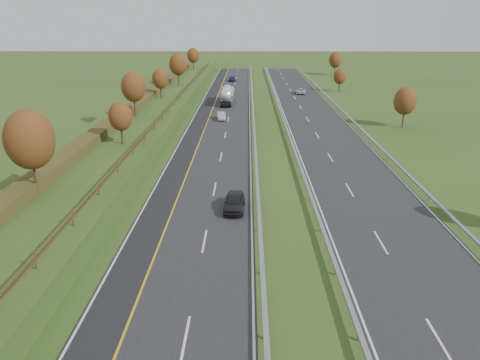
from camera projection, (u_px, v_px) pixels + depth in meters
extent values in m
plane|color=#304C1B|center=(271.00, 142.00, 67.39)|extent=(400.00, 400.00, 0.00)
cube|color=black|center=(217.00, 134.00, 72.23)|extent=(10.50, 200.00, 0.04)
cube|color=black|center=(324.00, 134.00, 71.98)|extent=(10.50, 200.00, 0.04)
cube|color=black|center=(193.00, 133.00, 72.29)|extent=(3.00, 200.00, 0.04)
cube|color=silver|center=(185.00, 133.00, 72.30)|extent=(0.15, 200.00, 0.01)
cube|color=gold|center=(203.00, 133.00, 72.25)|extent=(0.15, 200.00, 0.01)
cube|color=silver|center=(250.00, 133.00, 72.14)|extent=(0.15, 200.00, 0.01)
cube|color=silver|center=(292.00, 134.00, 72.05)|extent=(0.15, 200.00, 0.01)
cube|color=silver|center=(357.00, 134.00, 71.89)|extent=(0.15, 200.00, 0.01)
cube|color=silver|center=(185.00, 338.00, 25.89)|extent=(0.15, 4.00, 0.01)
cube|color=silver|center=(439.00, 341.00, 25.67)|extent=(0.15, 4.00, 0.01)
cube|color=silver|center=(204.00, 241.00, 37.23)|extent=(0.15, 4.00, 0.01)
cube|color=silver|center=(381.00, 242.00, 37.02)|extent=(0.15, 4.00, 0.01)
cube|color=silver|center=(215.00, 189.00, 48.57)|extent=(0.15, 4.00, 0.01)
cube|color=silver|center=(350.00, 190.00, 48.36)|extent=(0.15, 4.00, 0.01)
cube|color=silver|center=(221.00, 157.00, 59.91)|extent=(0.15, 4.00, 0.01)
cube|color=silver|center=(330.00, 157.00, 59.70)|extent=(0.15, 4.00, 0.01)
cube|color=silver|center=(225.00, 135.00, 71.26)|extent=(0.15, 4.00, 0.01)
cube|color=silver|center=(317.00, 135.00, 71.04)|extent=(0.15, 4.00, 0.01)
cube|color=silver|center=(228.00, 119.00, 82.60)|extent=(0.15, 4.00, 0.01)
cube|color=silver|center=(308.00, 119.00, 82.39)|extent=(0.15, 4.00, 0.01)
cube|color=silver|center=(231.00, 107.00, 93.94)|extent=(0.15, 4.00, 0.01)
cube|color=silver|center=(300.00, 107.00, 93.73)|extent=(0.15, 4.00, 0.01)
cube|color=silver|center=(233.00, 97.00, 105.28)|extent=(0.15, 4.00, 0.01)
cube|color=silver|center=(295.00, 98.00, 105.07)|extent=(0.15, 4.00, 0.01)
cube|color=silver|center=(234.00, 90.00, 116.62)|extent=(0.15, 4.00, 0.01)
cube|color=silver|center=(290.00, 90.00, 116.41)|extent=(0.15, 4.00, 0.01)
cube|color=silver|center=(235.00, 84.00, 127.97)|extent=(0.15, 4.00, 0.01)
cube|color=silver|center=(286.00, 84.00, 127.76)|extent=(0.15, 4.00, 0.01)
cube|color=silver|center=(236.00, 78.00, 139.31)|extent=(0.15, 4.00, 0.01)
cube|color=silver|center=(283.00, 78.00, 139.10)|extent=(0.15, 4.00, 0.01)
cube|color=silver|center=(237.00, 74.00, 150.65)|extent=(0.15, 4.00, 0.01)
cube|color=silver|center=(281.00, 74.00, 150.44)|extent=(0.15, 4.00, 0.01)
cube|color=silver|center=(238.00, 70.00, 161.99)|extent=(0.15, 4.00, 0.01)
cube|color=silver|center=(278.00, 70.00, 161.78)|extent=(0.15, 4.00, 0.01)
cube|color=#304C1B|center=(133.00, 127.00, 72.11)|extent=(12.00, 200.00, 2.00)
cube|color=#3A3C18|center=(120.00, 117.00, 71.63)|extent=(2.20, 180.00, 1.10)
cube|color=#422B19|center=(162.00, 117.00, 71.53)|extent=(0.08, 184.00, 0.10)
cube|color=#422B19|center=(162.00, 115.00, 71.40)|extent=(0.08, 184.00, 0.10)
cube|color=#422B19|center=(35.00, 261.00, 28.98)|extent=(0.12, 0.12, 1.20)
cube|color=#422B19|center=(72.00, 218.00, 35.13)|extent=(0.12, 0.12, 1.20)
cube|color=#422B19|center=(99.00, 189.00, 41.27)|extent=(0.12, 0.12, 1.20)
cube|color=#422B19|center=(118.00, 167.00, 47.41)|extent=(0.12, 0.12, 1.20)
cube|color=#422B19|center=(133.00, 150.00, 53.56)|extent=(0.12, 0.12, 1.20)
cube|color=#422B19|center=(145.00, 136.00, 59.70)|extent=(0.12, 0.12, 1.20)
cube|color=#422B19|center=(154.00, 125.00, 65.85)|extent=(0.12, 0.12, 1.20)
cube|color=#422B19|center=(162.00, 116.00, 71.99)|extent=(0.12, 0.12, 1.20)
cube|color=#422B19|center=(169.00, 109.00, 78.13)|extent=(0.12, 0.12, 1.20)
cube|color=#422B19|center=(175.00, 102.00, 84.28)|extent=(0.12, 0.12, 1.20)
cube|color=#422B19|center=(180.00, 96.00, 90.42)|extent=(0.12, 0.12, 1.20)
cube|color=#422B19|center=(184.00, 91.00, 96.56)|extent=(0.12, 0.12, 1.20)
cube|color=#422B19|center=(188.00, 87.00, 102.71)|extent=(0.12, 0.12, 1.20)
cube|color=#422B19|center=(191.00, 83.00, 108.85)|extent=(0.12, 0.12, 1.20)
cube|color=#422B19|center=(194.00, 80.00, 115.00)|extent=(0.12, 0.12, 1.20)
cube|color=#422B19|center=(197.00, 77.00, 121.14)|extent=(0.12, 0.12, 1.20)
cube|color=#422B19|center=(199.00, 74.00, 127.28)|extent=(0.12, 0.12, 1.20)
cube|color=#422B19|center=(202.00, 71.00, 133.43)|extent=(0.12, 0.12, 1.20)
cube|color=#422B19|center=(204.00, 69.00, 139.57)|extent=(0.12, 0.12, 1.20)
cube|color=#422B19|center=(206.00, 67.00, 145.71)|extent=(0.12, 0.12, 1.20)
cube|color=#422B19|center=(207.00, 65.00, 151.86)|extent=(0.12, 0.12, 1.20)
cube|color=#422B19|center=(209.00, 63.00, 158.00)|extent=(0.12, 0.12, 1.20)
cube|color=#989AA0|center=(254.00, 130.00, 71.95)|extent=(0.32, 200.00, 0.18)
cube|color=#989AA0|center=(266.00, 335.00, 25.74)|extent=(0.10, 0.14, 0.56)
cube|color=#989AA0|center=(262.00, 271.00, 32.36)|extent=(0.10, 0.14, 0.56)
cube|color=#989AA0|center=(260.00, 228.00, 38.98)|extent=(0.10, 0.14, 0.56)
cube|color=#989AA0|center=(258.00, 198.00, 45.59)|extent=(0.10, 0.14, 0.56)
cube|color=#989AA0|center=(257.00, 175.00, 52.21)|extent=(0.10, 0.14, 0.56)
cube|color=#989AA0|center=(256.00, 157.00, 58.83)|extent=(0.10, 0.14, 0.56)
cube|color=#989AA0|center=(255.00, 143.00, 65.44)|extent=(0.10, 0.14, 0.56)
cube|color=#989AA0|center=(254.00, 132.00, 72.06)|extent=(0.10, 0.14, 0.56)
cube|color=#989AA0|center=(254.00, 123.00, 78.67)|extent=(0.10, 0.14, 0.56)
cube|color=#989AA0|center=(253.00, 115.00, 85.29)|extent=(0.10, 0.14, 0.56)
cube|color=#989AA0|center=(253.00, 108.00, 91.91)|extent=(0.10, 0.14, 0.56)
cube|color=#989AA0|center=(253.00, 102.00, 98.52)|extent=(0.10, 0.14, 0.56)
cube|color=#989AA0|center=(252.00, 96.00, 105.14)|extent=(0.10, 0.14, 0.56)
cube|color=#989AA0|center=(252.00, 92.00, 111.76)|extent=(0.10, 0.14, 0.56)
cube|color=#989AA0|center=(252.00, 88.00, 118.37)|extent=(0.10, 0.14, 0.56)
cube|color=#989AA0|center=(252.00, 84.00, 124.99)|extent=(0.10, 0.14, 0.56)
cube|color=#989AA0|center=(251.00, 81.00, 131.61)|extent=(0.10, 0.14, 0.56)
cube|color=#989AA0|center=(251.00, 78.00, 138.22)|extent=(0.10, 0.14, 0.56)
cube|color=#989AA0|center=(251.00, 75.00, 144.84)|extent=(0.10, 0.14, 0.56)
cube|color=#989AA0|center=(251.00, 73.00, 151.46)|extent=(0.10, 0.14, 0.56)
cube|color=#989AA0|center=(251.00, 71.00, 158.07)|extent=(0.10, 0.14, 0.56)
cube|color=#989AA0|center=(251.00, 68.00, 164.69)|extent=(0.10, 0.14, 0.56)
cube|color=#989AA0|center=(287.00, 130.00, 71.87)|extent=(0.32, 200.00, 0.18)
cube|color=#989AA0|center=(359.00, 336.00, 25.67)|extent=(0.10, 0.14, 0.56)
cube|color=#989AA0|center=(336.00, 271.00, 32.28)|extent=(0.10, 0.14, 0.56)
cube|color=#989AA0|center=(321.00, 228.00, 38.90)|extent=(0.10, 0.14, 0.56)
cube|color=#989AA0|center=(310.00, 198.00, 45.52)|extent=(0.10, 0.14, 0.56)
cube|color=#989AA0|center=(302.00, 175.00, 52.13)|extent=(0.10, 0.14, 0.56)
cube|color=#989AA0|center=(296.00, 158.00, 58.75)|extent=(0.10, 0.14, 0.56)
cube|color=#989AA0|center=(291.00, 144.00, 65.36)|extent=(0.10, 0.14, 0.56)
cube|color=#989AA0|center=(287.00, 132.00, 71.98)|extent=(0.10, 0.14, 0.56)
cube|color=#989AA0|center=(284.00, 123.00, 78.60)|extent=(0.10, 0.14, 0.56)
cube|color=#989AA0|center=(281.00, 115.00, 85.21)|extent=(0.10, 0.14, 0.56)
cube|color=#989AA0|center=(279.00, 108.00, 91.83)|extent=(0.10, 0.14, 0.56)
cube|color=#989AA0|center=(277.00, 102.00, 98.45)|extent=(0.10, 0.14, 0.56)
cube|color=#989AA0|center=(275.00, 97.00, 105.06)|extent=(0.10, 0.14, 0.56)
cube|color=#989AA0|center=(273.00, 92.00, 111.68)|extent=(0.10, 0.14, 0.56)
cube|color=#989AA0|center=(272.00, 88.00, 118.30)|extent=(0.10, 0.14, 0.56)
cube|color=#989AA0|center=(271.00, 84.00, 124.91)|extent=(0.10, 0.14, 0.56)
cube|color=#989AA0|center=(269.00, 81.00, 131.53)|extent=(0.10, 0.14, 0.56)
cube|color=#989AA0|center=(268.00, 78.00, 138.15)|extent=(0.10, 0.14, 0.56)
cube|color=#989AA0|center=(268.00, 75.00, 144.76)|extent=(0.10, 0.14, 0.56)
cube|color=#989AA0|center=(267.00, 73.00, 151.38)|extent=(0.10, 0.14, 0.56)
cube|color=#989AA0|center=(266.00, 71.00, 157.99)|extent=(0.10, 0.14, 0.56)
cube|color=#989AA0|center=(265.00, 68.00, 164.61)|extent=(0.10, 0.14, 0.56)
cube|color=#989AA0|center=(362.00, 130.00, 71.70)|extent=(0.32, 200.00, 0.18)
cube|color=#989AA0|center=(429.00, 199.00, 45.34)|extent=(0.10, 0.14, 0.56)
cube|color=#989AA0|center=(388.00, 158.00, 58.57)|extent=(0.10, 0.14, 0.56)
cube|color=#989AA0|center=(362.00, 132.00, 71.81)|extent=(0.10, 0.14, 0.56)
cube|color=#989AA0|center=(344.00, 115.00, 85.04)|extent=(0.10, 0.14, 0.56)
cube|color=#989AA0|center=(331.00, 102.00, 98.27)|extent=(0.10, 0.14, 0.56)
cube|color=#989AA0|center=(322.00, 92.00, 111.51)|extent=(0.10, 0.14, 0.56)
cube|color=#989AA0|center=(314.00, 84.00, 124.74)|extent=(0.10, 0.14, 0.56)
cube|color=#989AA0|center=(307.00, 78.00, 137.97)|extent=(0.10, 0.14, 0.56)
cube|color=#989AA0|center=(302.00, 73.00, 151.20)|extent=(0.10, 0.14, 0.56)
cube|color=#989AA0|center=(298.00, 69.00, 164.44)|extent=(0.10, 0.14, 0.56)
cylinder|color=#2D2116|center=(35.00, 178.00, 41.04)|extent=(0.24, 0.24, 3.15)
ellipsoid|color=#542B12|center=(29.00, 139.00, 39.91)|extent=(4.20, 4.20, 5.25)
cylinder|color=#2D2116|center=(122.00, 135.00, 58.16)|extent=(0.24, 0.24, 2.16)
ellipsoid|color=#542B12|center=(120.00, 116.00, 57.39)|extent=(2.88, 2.88, 3.60)
cylinder|color=#2D2116|center=(135.00, 107.00, 75.10)|extent=(0.24, 0.24, 2.88)
ellipsoid|color=#542B12|center=(133.00, 87.00, 74.07)|extent=(3.84, 3.84, 4.80)
cylinder|color=#2D2116|center=(161.00, 92.00, 92.19)|extent=(0.24, 0.24, 2.34)
ellipsoid|color=#542B12|center=(160.00, 79.00, 91.35)|extent=(3.12, 3.12, 3.90)
cylinder|color=#2D2116|center=(179.00, 79.00, 109.07)|extent=(0.24, 0.24, 3.06)
ellipsoid|color=#542B12|center=(178.00, 64.00, 107.97)|extent=(4.08, 4.08, 5.10)
cylinder|color=#2D2116|center=(179.00, 72.00, 126.25)|extent=(0.24, 0.24, 2.25)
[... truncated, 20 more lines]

